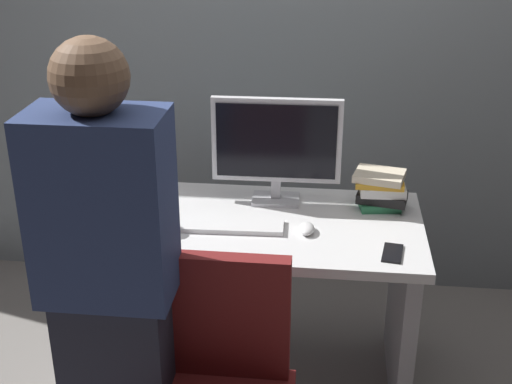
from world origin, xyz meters
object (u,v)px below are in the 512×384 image
person_at_desk (111,296)px  keyboard (229,225)px  cup_by_monitor (139,187)px  book_stack (381,190)px  desk (257,272)px  monitor (276,145)px  mouse (307,229)px  cup_near_keyboard (155,219)px  cell_phone (392,253)px

person_at_desk → keyboard: person_at_desk is taller
cup_by_monitor → book_stack: size_ratio=0.37×
desk → cup_by_monitor: 0.64m
desk → monitor: monitor is taller
mouse → book_stack: 0.39m
desk → monitor: 0.54m
cup_near_keyboard → book_stack: (0.88, 0.30, 0.04)m
keyboard → mouse: 0.31m
desk → cup_by_monitor: bearing=161.0°
mouse → person_at_desk: bearing=-130.8°
monitor → cell_phone: monitor is taller
person_at_desk → mouse: (0.57, 0.67, -0.07)m
person_at_desk → keyboard: (0.27, 0.68, -0.08)m
person_at_desk → monitor: 1.05m
desk → cup_by_monitor: (-0.54, 0.18, 0.29)m
keyboard → cell_phone: keyboard is taller
desk → book_stack: (0.50, 0.17, 0.33)m
monitor → cup_by_monitor: (-0.59, -0.02, -0.21)m
cell_phone → person_at_desk: bearing=-141.0°
keyboard → cup_near_keyboard: bearing=-170.0°
book_stack → cell_phone: bearing=-85.7°
desk → book_stack: bearing=19.1°
mouse → book_stack: size_ratio=0.41×
book_stack → cell_phone: size_ratio=1.69×
person_at_desk → cup_near_keyboard: bearing=91.4°
keyboard → monitor: bearing=57.2°
book_stack → cell_phone: book_stack is taller
monitor → book_stack: monitor is taller
book_stack → keyboard: bearing=-157.9°
mouse → cup_near_keyboard: size_ratio=0.97×
person_at_desk → mouse: person_at_desk is taller
keyboard → desk: bearing=32.4°
desk → cup_near_keyboard: (-0.39, -0.13, 0.29)m
desk → cell_phone: cell_phone is taller
person_at_desk → monitor: bearing=65.6°
cup_by_monitor → cell_phone: 1.14m
cell_phone → desk: bearing=166.0°
keyboard → cup_by_monitor: (-0.43, 0.26, 0.04)m
cup_by_monitor → desk: bearing=-19.0°
cup_near_keyboard → cup_by_monitor: bearing=115.4°
person_at_desk → cup_near_keyboard: person_at_desk is taller
desk → person_at_desk: size_ratio=0.81×
desk → book_stack: size_ratio=5.49×
monitor → mouse: 0.40m
mouse → cup_by_monitor: (-0.74, 0.26, 0.03)m
monitor → cup_near_keyboard: bearing=-143.3°
cup_by_monitor → cell_phone: (1.06, -0.40, -0.04)m
monitor → book_stack: 0.47m
person_at_desk → cup_by_monitor: (-0.16, 0.93, -0.04)m
desk → person_at_desk: bearing=-116.4°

